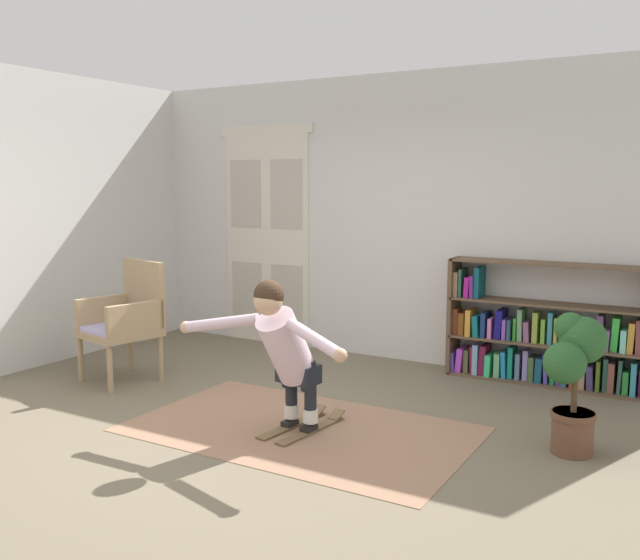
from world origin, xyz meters
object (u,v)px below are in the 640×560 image
Objects in this scene: wicker_chair at (126,318)px; skis_pair at (303,425)px; bookshelf at (541,337)px; potted_plant at (574,370)px; person_skier at (284,344)px.

skis_pair is (2.09, -0.30, -0.56)m from wicker_chair.
potted_plant is at bearing -70.30° from bookshelf.
bookshelf reaches higher than wicker_chair.
bookshelf is at bearing 61.05° from person_skier.
skis_pair is at bearing -8.25° from wicker_chair.
wicker_chair is 3.90m from potted_plant.
wicker_chair reaches higher than potted_plant.
person_skier is at bearing -14.07° from wicker_chair.
wicker_chair is 1.45× the size of skis_pair.
wicker_chair is 1.17× the size of potted_plant.
bookshelf is 1.21× the size of person_skier.
potted_plant is 1.96m from skis_pair.
skis_pair is at bearing -120.86° from bookshelf.
wicker_chair reaches higher than skis_pair.
potted_plant is (0.55, -1.55, 0.14)m from bookshelf.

